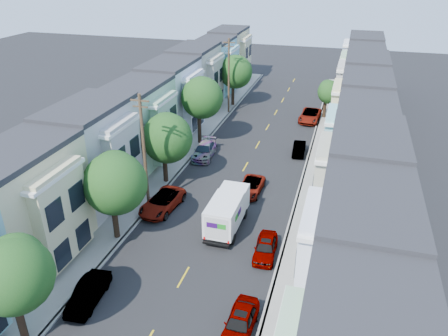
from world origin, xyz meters
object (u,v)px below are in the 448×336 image
object	(u,v)px
tree_d	(201,98)
parked_right_a	(240,323)
utility_pole_far	(229,76)
tree_c	(166,138)
parked_right_d	(310,116)
tree_a	(13,276)
parked_left_b	(88,293)
parked_right_b	(265,248)
utility_pole_near	(144,152)
parked_left_d	(204,150)
lead_sedan	(251,187)
parked_left_c	(162,202)
parked_right_c	(299,149)
fedex_truck	(227,211)
tree_far_r	(329,92)
tree_b	(114,184)
tree_e	(235,72)

from	to	relation	value
tree_d	parked_right_a	distance (m)	28.87
utility_pole_far	parked_right_a	bearing A→B (deg)	-73.40
tree_c	parked_right_d	xyz separation A→B (m)	(11.20, 21.30, -3.88)
tree_a	tree_d	bearing A→B (deg)	90.00
parked_left_b	parked_right_b	size ratio (longest dim) A/B	0.99
utility_pole_near	parked_left_d	world-z (taller)	utility_pole_near
lead_sedan	parked_left_b	xyz separation A→B (m)	(-6.64, -16.66, 0.06)
tree_c	lead_sedan	world-z (taller)	tree_c
tree_a	parked_left_c	distance (m)	16.15
tree_d	parked_right_c	world-z (taller)	tree_d
fedex_truck	parked_left_d	bearing A→B (deg)	116.44
tree_a	utility_pole_far	bearing A→B (deg)	90.00
utility_pole_far	tree_a	bearing A→B (deg)	-90.00
tree_c	parked_right_b	distance (m)	14.65
tree_far_r	tree_b	bearing A→B (deg)	-111.97
lead_sedan	parked_right_a	distance (m)	16.67
fedex_truck	parked_left_c	size ratio (longest dim) A/B	1.15
tree_a	fedex_truck	xyz separation A→B (m)	(7.53, 14.39, -3.28)
tree_e	utility_pole_far	world-z (taller)	utility_pole_far
tree_b	tree_far_r	xyz separation A→B (m)	(13.20, 32.70, -1.28)
tree_a	fedex_truck	world-z (taller)	tree_a
utility_pole_near	lead_sedan	size ratio (longest dim) A/B	2.28
parked_right_a	fedex_truck	bearing A→B (deg)	111.45
tree_c	fedex_truck	distance (m)	10.03
tree_a	tree_far_r	size ratio (longest dim) A/B	1.35
tree_e	parked_left_d	bearing A→B (deg)	-85.57
tree_a	tree_c	distance (m)	20.28
utility_pole_far	parked_right_a	xyz separation A→B (m)	(11.20, -37.56, -4.46)
lead_sedan	parked_left_b	size ratio (longest dim) A/B	1.09
parked_left_c	parked_right_a	distance (m)	15.02
parked_left_b	parked_left_d	size ratio (longest dim) A/B	0.82
tree_d	tree_far_r	xyz separation A→B (m)	(13.20, 13.00, -1.94)
utility_pole_far	tree_e	bearing A→B (deg)	90.03
utility_pole_near	lead_sedan	bearing A→B (deg)	30.88
tree_b	parked_left_c	bearing A→B (deg)	74.10
parked_right_b	parked_right_c	bearing A→B (deg)	86.86
parked_right_b	parked_right_d	size ratio (longest dim) A/B	0.76
parked_right_a	tree_b	bearing A→B (deg)	151.75
parked_left_d	parked_right_b	bearing A→B (deg)	-62.34
tree_e	fedex_truck	bearing A→B (deg)	-76.19
parked_left_b	parked_left_d	xyz separation A→B (m)	(0.00, 23.06, 0.06)
fedex_truck	parked_left_d	world-z (taller)	fedex_truck
tree_c	tree_e	xyz separation A→B (m)	(-0.00, 24.76, 0.35)
tree_c	parked_left_c	world-z (taller)	tree_c
utility_pole_near	parked_right_a	world-z (taller)	utility_pole_near
utility_pole_near	parked_right_b	xyz separation A→B (m)	(11.20, -4.01, -4.49)
tree_d	parked_left_b	size ratio (longest dim) A/B	1.96
tree_e	parked_right_b	world-z (taller)	tree_e
parked_right_c	tree_a	bearing A→B (deg)	-113.37
tree_d	parked_left_b	xyz separation A→B (m)	(1.40, -26.46, -4.85)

